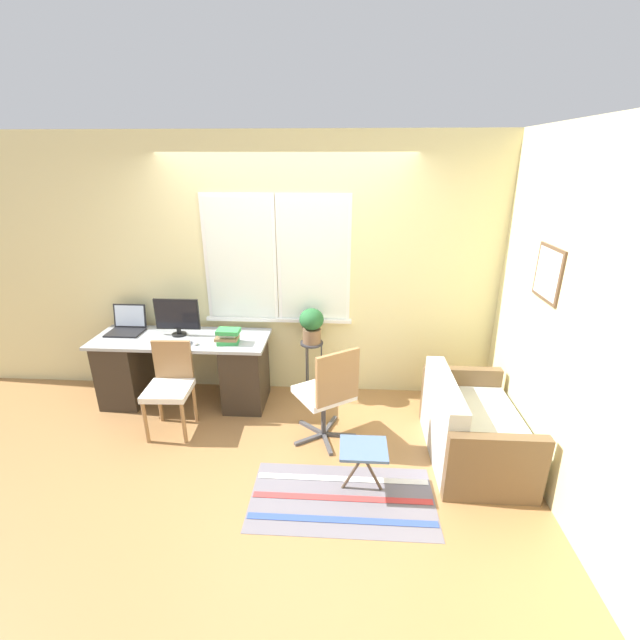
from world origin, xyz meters
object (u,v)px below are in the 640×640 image
couch_loveseat (471,430)px  potted_plant (312,324)px  monitor (177,316)px  desk_chair_wooden (170,385)px  plant_stand (312,350)px  book_stack (228,336)px  folding_stool (363,452)px  laptop (127,326)px  mouse (196,344)px  keyboard (174,344)px  office_chair_swivel (328,392)px

couch_loveseat → potted_plant: 1.80m
monitor → desk_chair_wooden: size_ratio=0.53×
desk_chair_wooden → plant_stand: desk_chair_wooden is taller
book_stack → folding_stool: book_stack is taller
laptop → mouse: (0.84, -0.30, -0.04)m
book_stack → couch_loveseat: book_stack is taller
potted_plant → folding_stool: bearing=-70.0°
mouse → couch_loveseat: (2.54, -0.56, -0.49)m
laptop → book_stack: bearing=-11.6°
keyboard → book_stack: size_ratio=1.33×
potted_plant → keyboard: bearing=-164.8°
couch_loveseat → folding_stool: 1.05m
office_chair_swivel → couch_loveseat: (1.24, -0.14, -0.24)m
couch_loveseat → plant_stand: size_ratio=1.80×
laptop → monitor: monitor is taller
mouse → couch_loveseat: 2.65m
mouse → desk_chair_wooden: size_ratio=0.07×
potted_plant → laptop: bearing=-178.4°
monitor → mouse: 0.40m
laptop → desk_chair_wooden: laptop is taller
laptop → plant_stand: laptop is taller
keyboard → couch_loveseat: (2.76, -0.55, -0.49)m
potted_plant → desk_chair_wooden: bearing=-152.5°
keyboard → folding_stool: keyboard is taller
keyboard → potted_plant: size_ratio=0.87×
monitor → keyboard: (0.04, -0.25, -0.20)m
book_stack → plant_stand: (0.80, 0.29, -0.26)m
potted_plant → folding_stool: potted_plant is taller
book_stack → office_chair_swivel: 1.16m
mouse → plant_stand: mouse is taller
monitor → potted_plant: bearing=4.7°
plant_stand → office_chair_swivel: bearing=-75.2°
office_chair_swivel → plant_stand: size_ratio=1.48×
mouse → potted_plant: potted_plant is taller
folding_stool → potted_plant: bearing=110.0°
desk_chair_wooden → laptop: bearing=134.7°
plant_stand → folding_stool: plant_stand is taller
book_stack → mouse: bearing=-167.9°
couch_loveseat → plant_stand: (-1.44, 0.91, 0.29)m
laptop → plant_stand: (1.94, 0.05, -0.24)m
mouse → couch_loveseat: mouse is taller
monitor → desk_chair_wooden: (0.08, -0.55, -0.47)m
potted_plant → book_stack: bearing=-160.3°
monitor → couch_loveseat: monitor is taller
keyboard → office_chair_swivel: bearing=-15.1°
monitor → folding_stool: size_ratio=1.14×
monitor → couch_loveseat: (2.80, -0.80, -0.68)m
office_chair_swivel → couch_loveseat: office_chair_swivel is taller
couch_loveseat → laptop: bearing=75.8°
laptop → keyboard: size_ratio=1.08×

